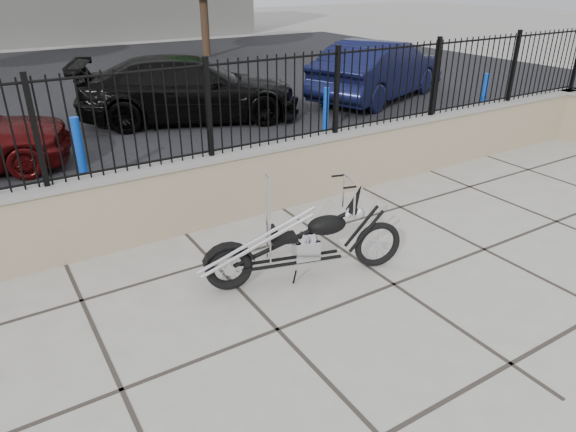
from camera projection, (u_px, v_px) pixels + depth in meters
The scene contains 10 objects.
ground_plane at pixel (394, 284), 5.66m from camera, with size 90.00×90.00×0.00m, color #99968E.
parking_lot at pixel (106, 89), 15.25m from camera, with size 30.00×30.00×0.00m, color black.
retaining_wall at pixel (278, 175), 7.37m from camera, with size 14.00×0.36×0.96m, color gray.
iron_fence at pixel (277, 100), 6.91m from camera, with size 14.00×0.08×1.20m, color black.
chopper_motorcycle at pixel (303, 226), 5.51m from camera, with size 2.16×0.38×1.30m, color black, non-canonical shape.
car_black at pixel (190, 89), 11.68m from camera, with size 2.03×4.99×1.45m, color black.
car_blue at pixel (379, 70), 13.67m from camera, with size 1.64×4.69×1.55m, color #0E1235.
bollard_a at pixel (80, 153), 8.02m from camera, with size 0.14×0.14×1.13m, color #0C1EBB.
bollard_b at pixel (326, 112), 10.65m from camera, with size 0.12×0.12×1.00m, color blue.
bollard_c at pixel (484, 95), 12.04m from camera, with size 0.12×0.12×1.01m, color #0E1ED7.
Camera 1 is at (-3.52, -3.45, 3.11)m, focal length 32.00 mm.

